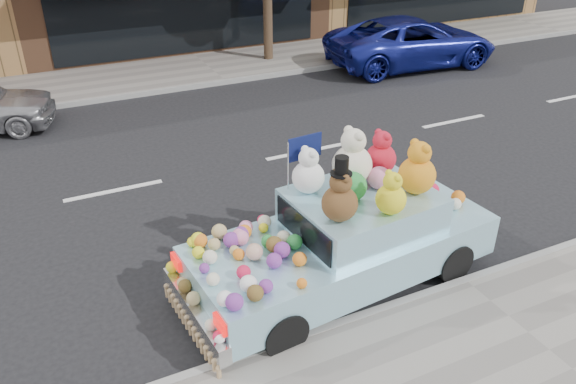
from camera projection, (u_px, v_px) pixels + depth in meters
ground at (305, 152)px, 11.95m from camera, size 120.00×120.00×0.00m
near_sidewalk at (548, 353)px, 6.79m from camera, size 60.00×3.00×0.12m
far_sidewalk at (208, 68)px, 17.04m from camera, size 60.00×3.00×0.12m
near_kerb at (465, 283)px, 7.97m from camera, size 60.00×0.12×0.13m
far_kerb at (225, 82)px, 15.86m from camera, size 60.00×0.12×0.13m
car_blue at (412, 42)px, 17.13m from camera, size 5.44×2.81×1.47m
art_car at (344, 234)px, 7.74m from camera, size 4.62×2.14×2.22m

